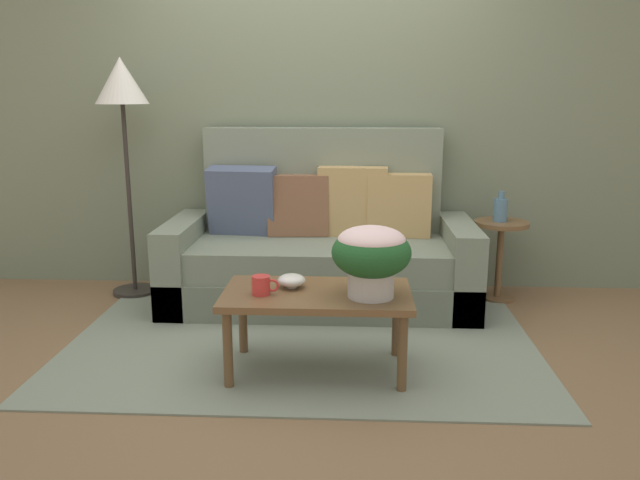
# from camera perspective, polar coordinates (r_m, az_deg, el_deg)

# --- Properties ---
(ground_plane) EXTENTS (14.00, 14.00, 0.00)m
(ground_plane) POSITION_cam_1_polar(r_m,az_deg,el_deg) (3.61, -1.72, -9.54)
(ground_plane) COLOR brown
(wall_back) EXTENTS (6.40, 0.12, 2.88)m
(wall_back) POSITION_cam_1_polar(r_m,az_deg,el_deg) (4.59, -0.54, 13.74)
(wall_back) COLOR slate
(wall_back) RESTS_ON ground
(area_rug) EXTENTS (2.62, 1.73, 0.01)m
(area_rug) POSITION_cam_1_polar(r_m,az_deg,el_deg) (3.65, -1.66, -9.17)
(area_rug) COLOR gray
(area_rug) RESTS_ON ground
(couch) EXTENTS (2.02, 0.87, 1.16)m
(couch) POSITION_cam_1_polar(r_m,az_deg,el_deg) (4.26, 0.04, -0.91)
(couch) COLOR #626B59
(couch) RESTS_ON ground
(coffee_table) EXTENTS (0.93, 0.53, 0.43)m
(coffee_table) POSITION_cam_1_polar(r_m,az_deg,el_deg) (3.17, -0.27, -5.57)
(coffee_table) COLOR brown
(coffee_table) RESTS_ON ground
(side_table) EXTENTS (0.36, 0.36, 0.55)m
(side_table) POSITION_cam_1_polar(r_m,az_deg,el_deg) (4.45, 15.93, -0.51)
(side_table) COLOR brown
(side_table) RESTS_ON ground
(floor_lamp) EXTENTS (0.35, 0.35, 1.62)m
(floor_lamp) POSITION_cam_1_polar(r_m,az_deg,el_deg) (4.49, -17.39, 11.99)
(floor_lamp) COLOR #2D2823
(floor_lamp) RESTS_ON ground
(potted_plant) EXTENTS (0.38, 0.38, 0.35)m
(potted_plant) POSITION_cam_1_polar(r_m,az_deg,el_deg) (3.02, 4.65, -1.20)
(potted_plant) COLOR #B7B2A8
(potted_plant) RESTS_ON coffee_table
(coffee_mug) EXTENTS (0.13, 0.09, 0.09)m
(coffee_mug) POSITION_cam_1_polar(r_m,az_deg,el_deg) (3.10, -5.28, -4.09)
(coffee_mug) COLOR red
(coffee_mug) RESTS_ON coffee_table
(snack_bowl) EXTENTS (0.14, 0.14, 0.07)m
(snack_bowl) POSITION_cam_1_polar(r_m,az_deg,el_deg) (3.20, -2.58, -3.66)
(snack_bowl) COLOR silver
(snack_bowl) RESTS_ON coffee_table
(table_vase) EXTENTS (0.09, 0.09, 0.20)m
(table_vase) POSITION_cam_1_polar(r_m,az_deg,el_deg) (4.39, 15.96, 2.69)
(table_vase) COLOR slate
(table_vase) RESTS_ON side_table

